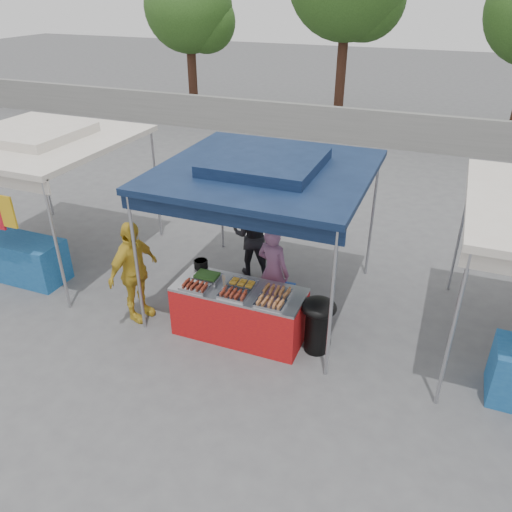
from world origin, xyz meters
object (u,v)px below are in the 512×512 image
at_px(vendor_woman, 273,272).
at_px(helper_man, 253,235).
at_px(cooking_pot, 201,264).
at_px(vendor_table, 239,312).
at_px(wok_burner, 318,321).
at_px(customer_person, 134,272).

bearing_deg(vendor_woman, helper_man, -37.95).
relative_size(cooking_pot, vendor_woman, 0.14).
bearing_deg(helper_man, vendor_table, 96.31).
distance_m(wok_burner, vendor_woman, 1.18).
bearing_deg(cooking_pot, customer_person, -149.70).
xyz_separation_m(vendor_table, customer_person, (-1.74, -0.18, 0.43)).
distance_m(vendor_table, cooking_pot, 1.02).
relative_size(wok_burner, customer_person, 0.52).
bearing_deg(wok_burner, vendor_woman, 139.69).
relative_size(vendor_table, helper_man, 1.25).
height_order(vendor_table, customer_person, customer_person).
bearing_deg(vendor_woman, vendor_table, 85.36).
bearing_deg(vendor_table, vendor_woman, 68.86).
distance_m(vendor_woman, helper_man, 1.37).
height_order(helper_man, customer_person, customer_person).
distance_m(vendor_table, customer_person, 1.80).
relative_size(cooking_pot, customer_person, 0.13).
bearing_deg(cooking_pot, helper_man, 78.52).
bearing_deg(customer_person, vendor_woman, -54.62).
height_order(cooking_pot, customer_person, customer_person).
bearing_deg(cooking_pot, vendor_table, -23.41).
bearing_deg(helper_man, wok_burner, 125.30).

